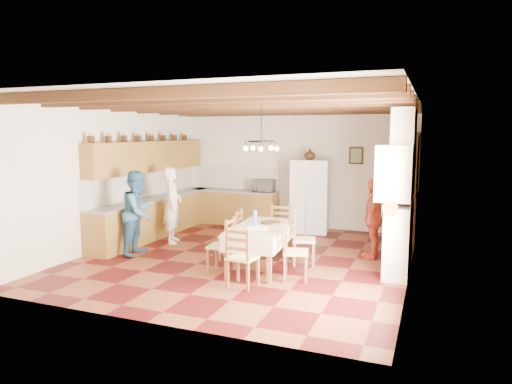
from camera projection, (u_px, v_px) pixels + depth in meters
floor at (246, 258)px, 8.81m from camera, size 6.00×6.50×0.02m
ceiling at (245, 99)px, 8.42m from camera, size 6.00×6.50×0.02m
wall_back at (295, 168)px, 11.62m from camera, size 6.00×0.02×3.00m
wall_front at (143, 206)px, 5.60m from camera, size 6.00×0.02×3.00m
wall_left at (115, 175)px, 9.70m from camera, size 0.02×6.50×3.00m
wall_right at (413, 188)px, 7.53m from camera, size 0.02×6.50×3.00m
ceiling_beams at (245, 105)px, 8.43m from camera, size 6.00×6.30×0.16m
lower_cabinets_left at (157, 217)px, 10.70m from camera, size 0.60×4.30×0.86m
lower_cabinets_back at (234, 208)px, 12.04m from camera, size 2.30×0.60×0.86m
countertop_left at (156, 198)px, 10.64m from camera, size 0.62×4.30×0.04m
countertop_back at (234, 191)px, 11.98m from camera, size 2.34×0.62×0.04m
backsplash_left at (145, 184)px, 10.70m from camera, size 0.03×4.30×0.60m
backsplash_back at (239, 178)px, 12.20m from camera, size 2.30×0.03×0.60m
upper_cabinets at (150, 157)px, 10.56m from camera, size 0.35×4.20×0.70m
fireplace at (396, 191)px, 7.83m from camera, size 0.56×1.60×2.80m
wall_picture at (356, 156)px, 10.99m from camera, size 0.34×0.03×0.42m
refrigerator at (310, 196)px, 11.02m from camera, size 0.96×0.83×1.76m
hutch at (405, 189)px, 9.81m from camera, size 0.56×1.33×2.41m
dining_table at (261, 231)px, 8.05m from camera, size 1.02×1.81×0.76m
chandelier at (261, 141)px, 7.85m from camera, size 0.47×0.47×0.03m
chair_left_near at (221, 245)px, 7.84m from camera, size 0.42×0.44×0.96m
chair_left_far at (231, 234)px, 8.67m from camera, size 0.46×0.48×0.96m
chair_right_near at (296, 251)px, 7.45m from camera, size 0.49×0.51×0.96m
chair_right_far at (304, 239)px, 8.31m from camera, size 0.50×0.51×0.96m
chair_end_near at (243, 256)px, 7.11m from camera, size 0.46×0.44×0.96m
chair_end_far at (280, 229)px, 9.11m from camera, size 0.49×0.47×0.96m
person_man at (172, 205)px, 9.93m from camera, size 0.61×0.72×1.67m
person_woman_blue at (139, 213)px, 8.97m from camera, size 0.71×0.87×1.67m
person_woman_red at (373, 218)px, 8.76m from camera, size 0.45×0.93×1.54m
microwave at (264, 186)px, 11.66m from camera, size 0.57×0.40×0.30m
fridge_vase at (310, 154)px, 10.90m from camera, size 0.28×0.28×0.27m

